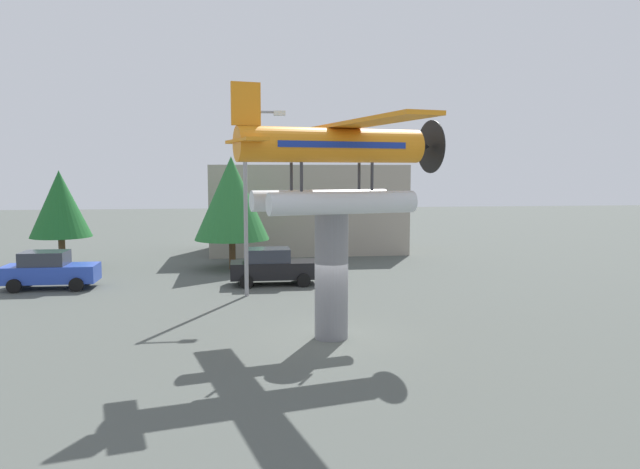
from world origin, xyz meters
TOP-DOWN VIEW (x-y plane):
  - ground_plane at (0.00, 0.00)m, footprint 140.00×140.00m
  - display_pedestal at (0.00, 0.00)m, footprint 1.10×1.10m
  - floatplane_monument at (0.13, 0.03)m, footprint 7.17×10.37m
  - car_near_blue at (-11.86, 10.03)m, footprint 4.20×2.02m
  - car_mid_black at (-1.44, 9.84)m, footprint 4.20×2.02m
  - streetlight_primary at (-2.54, 7.22)m, footprint 1.84×0.28m
  - storefront_building at (1.43, 22.00)m, footprint 12.82×6.36m
  - tree_west at (-12.84, 15.64)m, footprint 3.31×3.31m
  - tree_east at (-3.47, 14.81)m, footprint 4.15×4.15m

SIDE VIEW (x-z plane):
  - ground_plane at x=0.00m, z-range 0.00..0.00m
  - car_near_blue at x=-11.86m, z-range 0.00..1.76m
  - car_mid_black at x=-1.44m, z-range 0.00..1.76m
  - display_pedestal at x=0.00m, z-range 0.00..4.17m
  - storefront_building at x=1.43m, z-range 0.00..5.85m
  - tree_west at x=-12.84m, z-range 0.90..6.42m
  - tree_east at x=-3.47m, z-range 0.82..7.10m
  - streetlight_primary at x=-2.54m, z-range 0.64..8.75m
  - floatplane_monument at x=0.13m, z-range 3.84..7.84m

